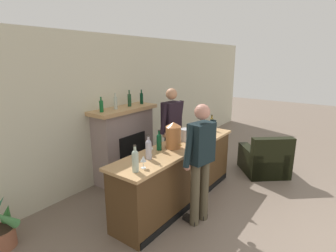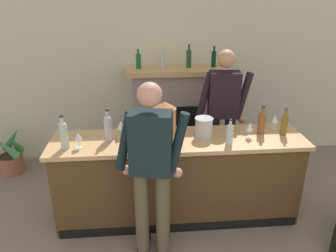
{
  "view_description": "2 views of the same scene",
  "coord_description": "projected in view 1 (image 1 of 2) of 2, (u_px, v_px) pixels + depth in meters",
  "views": [
    {
      "loc": [
        -3.28,
        0.41,
        2.32
      ],
      "look_at": [
        -0.02,
        2.79,
        1.27
      ],
      "focal_mm": 28.0,
      "sensor_mm": 36.0,
      "label": 1
    },
    {
      "loc": [
        -0.36,
        -0.49,
        2.42
      ],
      "look_at": [
        -0.08,
        2.74,
        1.06
      ],
      "focal_mm": 35.0,
      "sensor_mm": 36.0,
      "label": 2
    }
  ],
  "objects": [
    {
      "name": "wine_bottle_merlot_tall",
      "position": [
        203.0,
        125.0,
        4.87
      ],
      "size": [
        0.08,
        0.08,
        0.32
      ],
      "color": "brown",
      "rests_on": "bar_counter"
    },
    {
      "name": "wine_glass_by_dispenser",
      "position": [
        150.0,
        146.0,
        3.72
      ],
      "size": [
        0.08,
        0.08,
        0.18
      ],
      "color": "silver",
      "rests_on": "bar_counter"
    },
    {
      "name": "wine_bottle_cabernet_heavy",
      "position": [
        135.0,
        160.0,
        3.17
      ],
      "size": [
        0.08,
        0.08,
        0.34
      ],
      "color": "#ABBEAC",
      "rests_on": "bar_counter"
    },
    {
      "name": "person_bartender",
      "position": [
        172.0,
        130.0,
        4.97
      ],
      "size": [
        0.66,
        0.33,
        1.79
      ],
      "color": "black",
      "rests_on": "ground_plane"
    },
    {
      "name": "bar_counter",
      "position": [
        179.0,
        173.0,
        4.29
      ],
      "size": [
        2.67,
        0.64,
        0.97
      ],
      "color": "#4C331B",
      "rests_on": "ground_plane"
    },
    {
      "name": "wine_glass_near_bucket",
      "position": [
        203.0,
        129.0,
        4.7
      ],
      "size": [
        0.07,
        0.07,
        0.17
      ],
      "color": "silver",
      "rests_on": "bar_counter"
    },
    {
      "name": "copper_dispenser",
      "position": [
        173.0,
        135.0,
        4.01
      ],
      "size": [
        0.24,
        0.28,
        0.41
      ],
      "color": "#BE713D",
      "rests_on": "bar_counter"
    },
    {
      "name": "wine_bottle_riesling_slim",
      "position": [
        159.0,
        141.0,
        3.93
      ],
      "size": [
        0.08,
        0.08,
        0.31
      ],
      "color": "#0D4425",
      "rests_on": "bar_counter"
    },
    {
      "name": "ice_bucket_steel",
      "position": [
        186.0,
        135.0,
        4.38
      ],
      "size": [
        0.19,
        0.19,
        0.21
      ],
      "color": "silver",
      "rests_on": "bar_counter"
    },
    {
      "name": "wine_bottle_burgundy_dark",
      "position": [
        149.0,
        148.0,
        3.58
      ],
      "size": [
        0.08,
        0.08,
        0.34
      ],
      "color": "#ABAABA",
      "rests_on": "bar_counter"
    },
    {
      "name": "wall_back_panel",
      "position": [
        108.0,
        109.0,
        4.98
      ],
      "size": [
        12.0,
        0.07,
        2.75
      ],
      "color": "beige",
      "rests_on": "ground_plane"
    },
    {
      "name": "wine_bottle_chardonnay_pale",
      "position": [
        212.0,
        123.0,
        5.02
      ],
      "size": [
        0.07,
        0.07,
        0.3
      ],
      "color": "brown",
      "rests_on": "bar_counter"
    },
    {
      "name": "armchair_black",
      "position": [
        265.0,
        162.0,
        5.37
      ],
      "size": [
        1.17,
        1.16,
        0.85
      ],
      "color": "black",
      "rests_on": "ground_plane"
    },
    {
      "name": "wine_glass_front_right",
      "position": [
        202.0,
        124.0,
        5.11
      ],
      "size": [
        0.08,
        0.08,
        0.16
      ],
      "color": "silver",
      "rests_on": "bar_counter"
    },
    {
      "name": "fireplace_stone",
      "position": [
        124.0,
        143.0,
        5.1
      ],
      "size": [
        1.38,
        0.52,
        1.73
      ],
      "color": "gray",
      "rests_on": "ground_plane"
    },
    {
      "name": "wine_glass_back_row",
      "position": [
        143.0,
        159.0,
        3.28
      ],
      "size": [
        0.07,
        0.07,
        0.16
      ],
      "color": "silver",
      "rests_on": "bar_counter"
    },
    {
      "name": "person_customer",
      "position": [
        200.0,
        160.0,
        3.61
      ],
      "size": [
        0.65,
        0.36,
        1.74
      ],
      "color": "brown",
      "rests_on": "ground_plane"
    },
    {
      "name": "wine_bottle_rose_blush",
      "position": [
        204.0,
        133.0,
        4.42
      ],
      "size": [
        0.07,
        0.07,
        0.27
      ],
      "color": "#AEBBB4",
      "rests_on": "bar_counter"
    }
  ]
}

